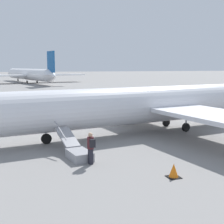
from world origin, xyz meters
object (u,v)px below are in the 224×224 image
object	(u,v)px
boarding_stairs	(77,151)
passenger	(91,146)
airplane_main	(161,103)
airplane_far_left	(29,74)

from	to	relation	value
boarding_stairs	passenger	size ratio (longest dim) A/B	2.37
airplane_main	boarding_stairs	size ratio (longest dim) A/B	8.06
airplane_far_left	airplane_main	bearing A→B (deg)	170.51
airplane_far_left	passenger	bearing A→B (deg)	165.28
airplane_main	airplane_far_left	bearing A→B (deg)	-95.67
airplane_main	passenger	xyz separation A→B (m)	(7.82, 6.70, -1.26)
boarding_stairs	passenger	bearing A→B (deg)	-171.77
passenger	airplane_far_left	bearing A→B (deg)	-10.91
airplane_main	boarding_stairs	bearing A→B (deg)	24.00
passenger	airplane_main	bearing A→B (deg)	-57.64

